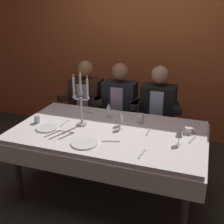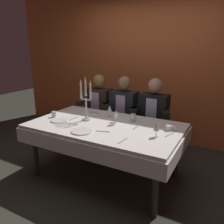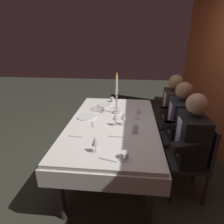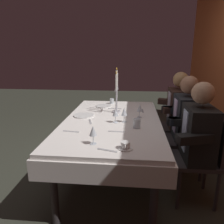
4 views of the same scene
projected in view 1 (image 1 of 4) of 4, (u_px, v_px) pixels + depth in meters
name	position (u px, v px, depth m)	size (l,w,h in m)	color
ground_plane	(109.00, 190.00, 3.07)	(12.00, 12.00, 0.00)	#34362C
back_wall	(147.00, 46.00, 4.05)	(6.00, 0.12, 2.70)	#D36635
dining_table	(109.00, 140.00, 2.85)	(1.94, 1.14, 0.74)	white
candelabra	(81.00, 104.00, 2.84)	(0.19, 0.11, 0.58)	silver
dinner_plate_0	(47.00, 128.00, 2.83)	(0.22, 0.22, 0.01)	white
dinner_plate_1	(85.00, 143.00, 2.52)	(0.25, 0.25, 0.01)	white
wine_glass_0	(120.00, 115.00, 2.87)	(0.07, 0.07, 0.16)	silver
wine_glass_1	(179.00, 133.00, 2.46)	(0.07, 0.07, 0.16)	silver
wine_glass_2	(109.00, 107.00, 3.08)	(0.07, 0.07, 0.16)	silver
wine_glass_3	(120.00, 119.00, 2.77)	(0.07, 0.07, 0.16)	silver
water_tumbler_0	(37.00, 119.00, 2.96)	(0.06, 0.06, 0.08)	silver
water_tumbler_1	(141.00, 118.00, 2.96)	(0.07, 0.07, 0.10)	silver
coffee_cup_0	(189.00, 131.00, 2.72)	(0.13, 0.12, 0.06)	white
fork_0	(111.00, 141.00, 2.56)	(0.17, 0.02, 0.01)	#B7B7BC
spoon_1	(142.00, 154.00, 2.35)	(0.17, 0.02, 0.01)	#B7B7BC
fork_2	(87.00, 112.00, 3.25)	(0.17, 0.02, 0.01)	#B7B7BC
fork_3	(149.00, 132.00, 2.76)	(0.17, 0.02, 0.01)	#B7B7BC
fork_4	(192.00, 140.00, 2.59)	(0.17, 0.02, 0.01)	#B7B7BC
knife_5	(65.00, 123.00, 2.95)	(0.19, 0.02, 0.01)	#B7B7BC
seated_diner_0	(87.00, 98.00, 3.78)	(0.63, 0.48, 1.24)	#312C2D
seated_diner_1	(120.00, 101.00, 3.64)	(0.63, 0.48, 1.24)	#312C2D
seated_diner_2	(158.00, 106.00, 3.48)	(0.63, 0.48, 1.24)	#312C2D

